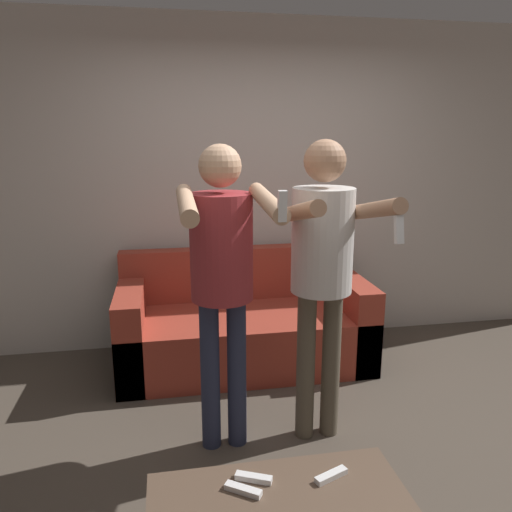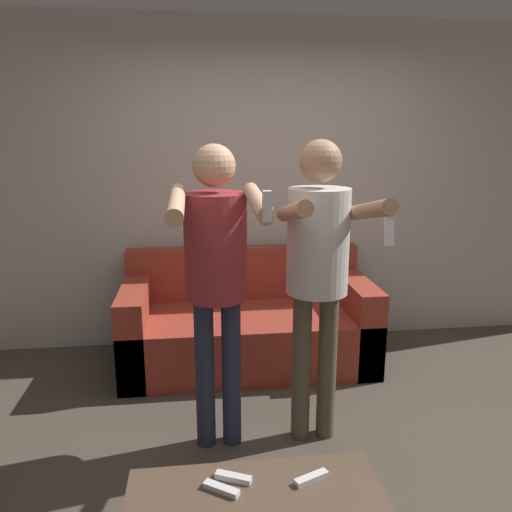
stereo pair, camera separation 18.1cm
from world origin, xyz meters
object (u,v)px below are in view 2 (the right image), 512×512
couch (247,326)px  coffee_table (256,508)px  remote_near (221,489)px  remote_mid (311,478)px  person_standing_left (216,263)px  remote_far (233,477)px  person_standing_right (318,258)px

couch → coffee_table: 2.09m
remote_near → remote_mid: same height
person_standing_left → remote_mid: person_standing_left is taller
remote_far → remote_mid: bearing=-7.6°
remote_near → remote_mid: bearing=3.0°
person_standing_right → remote_far: 1.24m
coffee_table → remote_far: bearing=126.7°
coffee_table → remote_far: 0.15m
remote_near → remote_far: size_ratio=0.95×
person_standing_right → remote_far: person_standing_right is taller
remote_mid → remote_far: 0.32m
person_standing_left → coffee_table: (0.10, -0.98, -0.73)m
coffee_table → remote_near: (-0.13, 0.05, 0.06)m
person_standing_right → remote_near: 1.31m
person_standing_left → remote_near: (-0.03, -0.94, -0.67)m
person_standing_right → remote_mid: size_ratio=11.58×
coffee_table → remote_near: size_ratio=6.97×
person_standing_left → coffee_table: size_ratio=1.73×
couch → remote_mid: 2.02m
person_standing_left → remote_far: 1.10m
couch → person_standing_right: bearing=-75.5°
person_standing_right → remote_near: (-0.60, -0.94, -0.68)m
remote_near → coffee_table: bearing=-19.7°
person_standing_right → remote_far: size_ratio=11.63×
person_standing_left → person_standing_right: (0.57, 0.01, 0.01)m
remote_mid → remote_far: (-0.31, 0.04, 0.00)m
remote_near → remote_far: 0.08m
couch → remote_mid: (0.05, -2.02, 0.15)m
coffee_table → person_standing_right: bearing=64.7°
person_standing_right → couch: bearing=104.5°
remote_mid → coffee_table: bearing=-164.0°
couch → coffee_table: (-0.18, -2.08, 0.09)m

